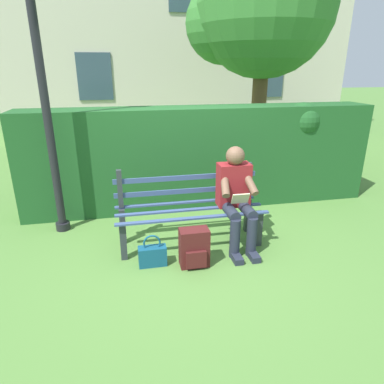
# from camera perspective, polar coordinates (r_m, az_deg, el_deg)

# --- Properties ---
(ground) EXTENTS (60.00, 60.00, 0.00)m
(ground) POSITION_cam_1_polar(r_m,az_deg,el_deg) (4.23, -0.28, -8.65)
(ground) COLOR #517F38
(park_bench) EXTENTS (1.76, 0.55, 0.92)m
(park_bench) POSITION_cam_1_polar(r_m,az_deg,el_deg) (4.10, -0.50, -2.68)
(park_bench) COLOR #2D3338
(park_bench) RESTS_ON ground
(person_seated) EXTENTS (0.44, 0.73, 1.19)m
(person_seated) POSITION_cam_1_polar(r_m,az_deg,el_deg) (4.00, 7.47, -0.52)
(person_seated) COLOR maroon
(person_seated) RESTS_ON ground
(hedge_backdrop) EXTENTS (5.23, 0.66, 1.55)m
(hedge_backdrop) POSITION_cam_1_polar(r_m,az_deg,el_deg) (5.20, 1.81, 6.16)
(hedge_backdrop) COLOR #1E5123
(hedge_backdrop) RESTS_ON ground
(tree) EXTENTS (2.82, 2.68, 4.49)m
(tree) POSITION_cam_1_polar(r_m,az_deg,el_deg) (7.56, 11.00, 27.80)
(tree) COLOR brown
(tree) RESTS_ON ground
(building_facade) EXTENTS (9.89, 2.76, 6.44)m
(building_facade) POSITION_cam_1_polar(r_m,az_deg,el_deg) (11.43, -2.48, 26.14)
(building_facade) COLOR beige
(building_facade) RESTS_ON ground
(backpack) EXTENTS (0.31, 0.26, 0.43)m
(backpack) POSITION_cam_1_polar(r_m,az_deg,el_deg) (3.71, 0.38, -9.38)
(backpack) COLOR #4C1919
(backpack) RESTS_ON ground
(handbag) EXTENTS (0.30, 0.13, 0.37)m
(handbag) POSITION_cam_1_polar(r_m,az_deg,el_deg) (3.77, -6.65, -10.48)
(handbag) COLOR navy
(handbag) RESTS_ON ground
(lamp_post) EXTENTS (0.31, 0.31, 3.77)m
(lamp_post) POSITION_cam_1_polar(r_m,az_deg,el_deg) (4.46, -25.02, 24.00)
(lamp_post) COLOR black
(lamp_post) RESTS_ON ground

